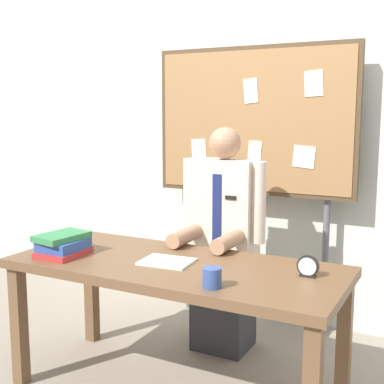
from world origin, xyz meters
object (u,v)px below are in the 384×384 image
Objects in this scene: open_notebook at (167,262)px; book_stack at (63,245)px; bulletin_board at (253,125)px; desk_clock at (308,267)px; desk at (176,278)px; coffee_mug at (212,278)px; person at (223,248)px.

book_stack is at bearing -166.65° from open_notebook.
desk_clock is (0.68, -1.00, -0.64)m from bulletin_board.
open_notebook is at bearing -153.71° from desk.
book_stack is at bearing -165.74° from desk.
person is at bearing 111.11° from coffee_mug.
desk_clock reaches higher than desk.
person is at bearing 142.45° from desk_clock.
coffee_mug reaches higher than desk.
coffee_mug is (0.34, -0.26, 0.13)m from desk.
desk_clock reaches higher than coffee_mug.
desk_clock is (0.68, 0.09, 0.13)m from desk.
book_stack is 1.32m from desk_clock.
desk is at bearing -90.02° from bulletin_board.
bulletin_board is at bearing 103.98° from coffee_mug.
desk is at bearing -90.00° from person.
bulletin_board is at bearing 63.53° from book_stack.
open_notebook is (0.58, 0.14, -0.05)m from book_stack.
desk_clock is 0.49m from coffee_mug.
desk is at bearing 14.26° from book_stack.
desk is 0.10m from open_notebook.
person is at bearing 86.33° from open_notebook.
person is (0.00, 0.61, 0.02)m from desk.
desk_clock is at bearing 46.32° from coffee_mug.
bulletin_board reaches higher than desk_clock.
book_stack is at bearing -128.94° from person.
desk is at bearing 26.29° from open_notebook.
bulletin_board is 21.23× the size of coffee_mug.
bulletin_board is at bearing 124.05° from desk_clock.
person is 0.90m from bulletin_board.
desk_clock is (0.68, -0.52, 0.11)m from person.
book_stack is (-0.62, -0.16, 0.14)m from desk.
book_stack reaches higher than coffee_mug.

